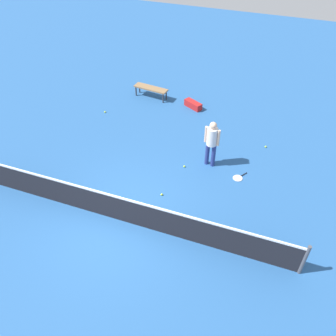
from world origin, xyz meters
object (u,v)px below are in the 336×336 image
(tennis_ball_by_net, at_px, (105,112))
(courtside_bench, at_px, (151,89))
(tennis_ball_midcourt, at_px, (184,166))
(player_near_side, at_px, (212,140))
(tennis_ball_near_player, at_px, (162,194))
(tennis_ball_baseline, at_px, (266,147))
(equipment_bag, at_px, (193,104))
(tennis_racket_near_player, at_px, (238,178))

(tennis_ball_by_net, bearing_deg, courtside_bench, -126.01)
(tennis_ball_midcourt, bearing_deg, courtside_bench, -54.40)
(player_near_side, xyz_separation_m, courtside_bench, (3.58, -3.51, -0.59))
(tennis_ball_near_player, distance_m, tennis_ball_baseline, 4.44)
(tennis_ball_near_player, relative_size, courtside_bench, 0.04)
(player_near_side, relative_size, tennis_ball_by_net, 25.76)
(courtside_bench, relative_size, equipment_bag, 1.84)
(tennis_ball_near_player, bearing_deg, tennis_ball_baseline, -126.80)
(tennis_racket_near_player, xyz_separation_m, courtside_bench, (4.65, -3.86, 0.40))
(tennis_ball_baseline, relative_size, courtside_bench, 0.04)
(tennis_ball_by_net, xyz_separation_m, tennis_ball_midcourt, (-4.14, 2.13, 0.00))
(tennis_ball_by_net, xyz_separation_m, tennis_ball_baseline, (-6.56, 0.09, 0.00))
(player_near_side, xyz_separation_m, tennis_ball_midcourt, (0.76, 0.44, -0.98))
(equipment_bag, bearing_deg, courtside_bench, -4.73)
(tennis_ball_near_player, xyz_separation_m, tennis_ball_baseline, (-2.66, -3.55, 0.00))
(player_near_side, xyz_separation_m, tennis_racket_near_player, (-1.07, 0.35, -1.00))
(tennis_ball_by_net, bearing_deg, tennis_ball_midcourt, 152.72)
(tennis_ball_near_player, bearing_deg, tennis_ball_midcourt, -99.01)
(player_near_side, bearing_deg, equipment_bag, -63.90)
(tennis_ball_near_player, height_order, equipment_bag, equipment_bag)
(tennis_ball_near_player, distance_m, equipment_bag, 5.33)
(tennis_ball_by_net, relative_size, courtside_bench, 0.04)
(tennis_racket_near_player, relative_size, tennis_ball_baseline, 8.85)
(tennis_ball_midcourt, bearing_deg, player_near_side, -149.95)
(tennis_ball_baseline, bearing_deg, tennis_racket_near_player, 73.10)
(player_near_side, bearing_deg, tennis_ball_midcourt, 30.05)
(tennis_racket_near_player, relative_size, tennis_ball_near_player, 8.85)
(player_near_side, height_order, tennis_ball_near_player, player_near_side)
(tennis_racket_near_player, distance_m, tennis_ball_midcourt, 1.83)
(tennis_racket_near_player, distance_m, tennis_ball_near_player, 2.61)
(tennis_ball_near_player, bearing_deg, equipment_bag, -83.05)
(tennis_ball_near_player, relative_size, tennis_ball_by_net, 1.00)
(equipment_bag, bearing_deg, tennis_ball_by_net, 26.87)
(tennis_ball_by_net, relative_size, tennis_ball_midcourt, 1.00)
(equipment_bag, bearing_deg, tennis_ball_near_player, 96.95)
(tennis_racket_near_player, height_order, tennis_ball_midcourt, tennis_ball_midcourt)
(player_near_side, relative_size, equipment_bag, 2.03)
(courtside_bench, bearing_deg, tennis_ball_by_net, 53.99)
(tennis_racket_near_player, distance_m, tennis_ball_baseline, 2.05)
(player_near_side, height_order, tennis_ball_by_net, player_near_side)
(tennis_ball_baseline, xyz_separation_m, courtside_bench, (5.24, -1.90, 0.38))
(tennis_ball_baseline, bearing_deg, tennis_ball_midcourt, 40.25)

